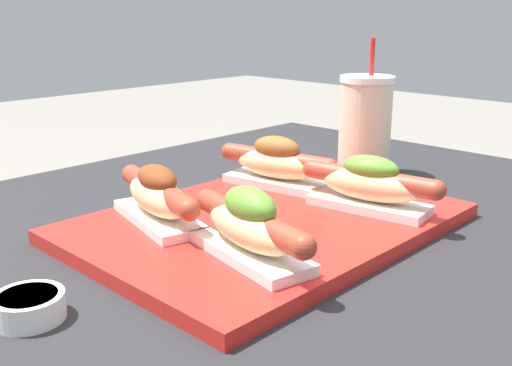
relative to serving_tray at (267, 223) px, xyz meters
name	(u,v)px	position (x,y,z in m)	size (l,w,h in m)	color
serving_tray	(267,223)	(0.00, 0.00, 0.00)	(0.47, 0.34, 0.02)	red
hot_dog_0	(250,226)	(-0.11, -0.08, 0.04)	(0.09, 0.20, 0.08)	white
hot_dog_1	(370,184)	(0.11, -0.08, 0.04)	(0.08, 0.20, 0.07)	white
hot_dog_2	(158,196)	(-0.11, 0.08, 0.04)	(0.10, 0.20, 0.07)	white
hot_dog_3	(277,163)	(0.11, 0.08, 0.04)	(0.08, 0.20, 0.08)	white
sauce_bowl	(29,305)	(-0.32, 0.00, 0.00)	(0.07, 0.07, 0.02)	white
drink_cup	(365,126)	(0.31, 0.07, 0.08)	(0.09, 0.09, 0.23)	beige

